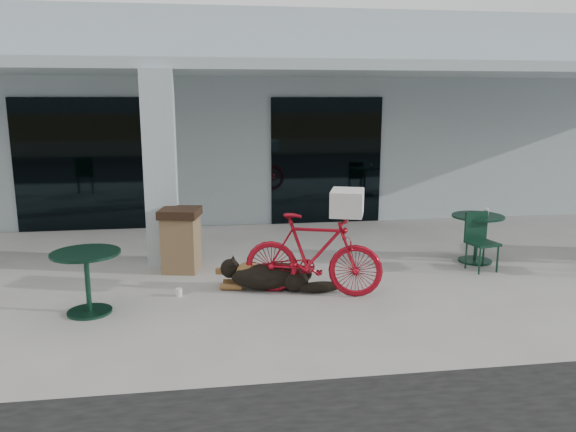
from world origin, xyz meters
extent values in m
plane|color=#ACA9A2|center=(0.00, 0.00, 0.00)|extent=(80.00, 80.00, 0.00)
cube|color=#A6B6BC|center=(0.00, 8.50, 2.25)|extent=(22.00, 7.00, 4.50)
cube|color=black|center=(-3.20, 4.98, 1.35)|extent=(2.80, 0.06, 2.70)
cube|color=black|center=(1.80, 4.98, 1.35)|extent=(2.40, 0.06, 2.70)
cube|color=#A6B6BC|center=(-1.50, 2.30, 1.56)|extent=(0.50, 0.50, 3.12)
cube|color=#A6B6BC|center=(0.00, 3.60, 3.21)|extent=(22.00, 2.80, 0.18)
imported|color=#A60D1D|center=(0.64, 0.42, 0.57)|extent=(1.97, 1.11, 1.14)
cube|color=white|center=(1.07, 0.28, 1.31)|extent=(0.58, 0.67, 0.34)
cylinder|color=white|center=(-1.20, 0.61, 0.06)|extent=(0.12, 0.12, 0.11)
cylinder|color=white|center=(3.80, 1.66, 0.84)|extent=(0.09, 0.09, 0.10)
camera|label=1|loc=(-0.78, -6.87, 2.66)|focal=35.00mm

